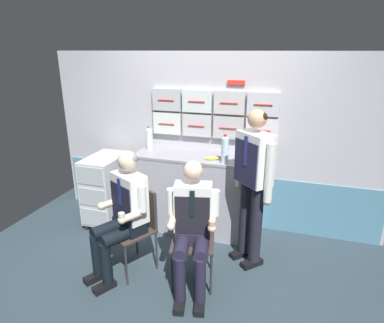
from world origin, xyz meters
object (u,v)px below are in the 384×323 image
at_px(service_trolley, 106,188).
at_px(crew_member_left, 123,209).
at_px(water_bottle_tall, 225,149).
at_px(snack_banana, 213,158).
at_px(folding_chair_right, 194,229).
at_px(folding_chair_left, 138,220).
at_px(espresso_cup_small, 225,151).
at_px(crew_member_standing, 253,177).
at_px(crew_member_right, 192,223).

height_order(service_trolley, crew_member_left, crew_member_left).
distance_m(crew_member_left, water_bottle_tall, 1.26).
relative_size(crew_member_left, snack_banana, 7.39).
relative_size(service_trolley, folding_chair_right, 1.05).
bearing_deg(service_trolley, crew_member_left, -49.75).
height_order(folding_chair_left, snack_banana, snack_banana).
bearing_deg(espresso_cup_small, folding_chair_left, -121.60).
distance_m(service_trolley, crew_member_standing, 1.97).
distance_m(crew_member_left, snack_banana, 1.17).
xyz_separation_m(crew_member_right, snack_banana, (-0.05, 0.94, 0.31)).
relative_size(crew_member_right, water_bottle_tall, 3.87).
bearing_deg(crew_member_standing, snack_banana, 143.84).
relative_size(folding_chair_right, crew_member_standing, 0.52).
distance_m(crew_member_right, crew_member_standing, 0.78).
xyz_separation_m(crew_member_standing, espresso_cup_small, (-0.43, 0.65, 0.04)).
height_order(crew_member_right, espresso_cup_small, crew_member_right).
distance_m(folding_chair_right, crew_member_right, 0.22).
xyz_separation_m(crew_member_left, espresso_cup_small, (0.73, 1.20, 0.31)).
height_order(service_trolley, folding_chair_right, service_trolley).
bearing_deg(folding_chair_right, water_bottle_tall, 79.75).
bearing_deg(crew_member_right, service_trolley, 148.62).
bearing_deg(crew_member_standing, espresso_cup_small, 123.27).
xyz_separation_m(crew_member_left, crew_member_right, (0.70, -0.01, -0.02)).
xyz_separation_m(folding_chair_left, water_bottle_tall, (0.72, 0.74, 0.60)).
distance_m(service_trolley, snack_banana, 1.47).
xyz_separation_m(folding_chair_right, snack_banana, (-0.02, 0.78, 0.47)).
bearing_deg(water_bottle_tall, snack_banana, 162.81).
xyz_separation_m(folding_chair_left, crew_member_standing, (1.08, 0.41, 0.44)).
bearing_deg(espresso_cup_small, crew_member_standing, -56.73).
relative_size(crew_member_left, crew_member_standing, 0.78).
distance_m(folding_chair_left, espresso_cup_small, 1.34).
height_order(water_bottle_tall, espresso_cup_small, water_bottle_tall).
bearing_deg(folding_chair_right, crew_member_left, -167.64).
height_order(crew_member_right, water_bottle_tall, water_bottle_tall).
height_order(folding_chair_left, espresso_cup_small, espresso_cup_small).
xyz_separation_m(crew_member_left, folding_chair_right, (0.67, 0.15, -0.18)).
xyz_separation_m(service_trolley, crew_member_standing, (1.89, -0.31, 0.49)).
bearing_deg(service_trolley, folding_chair_left, -41.77).
bearing_deg(crew_member_left, espresso_cup_small, 58.66).
xyz_separation_m(water_bottle_tall, espresso_cup_small, (-0.07, 0.32, -0.12)).
bearing_deg(folding_chair_right, service_trolley, 152.87).
height_order(crew_member_standing, water_bottle_tall, crew_member_standing).
distance_m(folding_chair_right, espresso_cup_small, 1.16).
distance_m(crew_member_standing, water_bottle_tall, 0.51).
bearing_deg(snack_banana, espresso_cup_small, 73.46).
relative_size(water_bottle_tall, snack_banana, 1.86).
bearing_deg(water_bottle_tall, folding_chair_right, -100.25).
distance_m(crew_member_left, espresso_cup_small, 1.44).
distance_m(crew_member_left, crew_member_standing, 1.31).
bearing_deg(folding_chair_right, crew_member_standing, 39.76).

